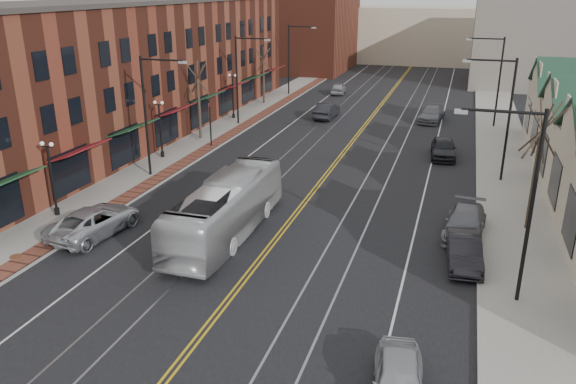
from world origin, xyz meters
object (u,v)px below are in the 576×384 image
Objects in this scene: parked_suv at (94,221)px; parked_car_b at (464,251)px; parked_car_a at (399,381)px; parked_car_d at (443,148)px; parked_car_c at (465,223)px; transit_bus at (226,209)px.

parked_car_b is at bearing -166.65° from parked_suv.
parked_car_a is 0.90× the size of parked_car_d.
parked_car_b is 0.88× the size of parked_car_c.
transit_bus reaches higher than parked_car_b.
parked_car_c is at bearing 84.71° from parked_car_b.
parked_suv reaches higher than parked_car_c.
parked_car_a is at bearing 161.12° from parked_suv.
transit_bus is 7.02m from parked_suv.
transit_bus is 20.72m from parked_car_d.
parked_car_c is (11.90, 3.75, -0.82)m from transit_bus.
parked_car_b is at bearing -88.40° from parked_car_d.
parked_suv is 18.74m from parked_car_b.
parked_car_b reaches higher than parked_car_a.
parked_car_d is (10.10, 18.07, -0.75)m from transit_bus.
parked_suv is at bearing -134.17° from parked_car_d.
parked_car_d is (0.00, 27.98, 0.07)m from parked_car_a.
parked_car_a is 10.36m from parked_car_b.
parked_car_b is (18.60, 2.26, -0.06)m from parked_suv.
parked_car_d is at bearing -119.29° from transit_bus.
transit_bus is at bearing 128.37° from parked_car_a.
parked_car_d is at bearing -123.55° from parked_suv.
parked_car_a is 13.77m from parked_car_c.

